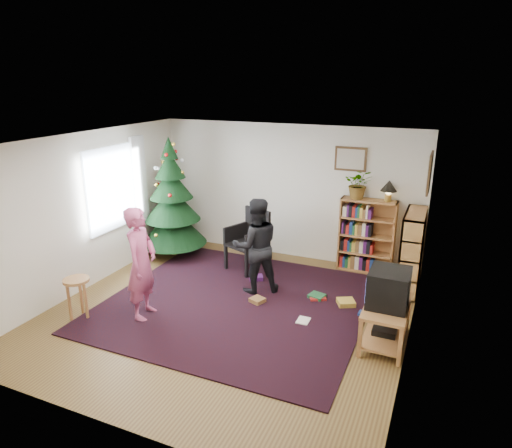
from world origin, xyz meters
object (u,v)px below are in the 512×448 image
at_px(christmas_tree, 172,207).
at_px(person_standing, 141,263).
at_px(tv_stand, 386,320).
at_px(armchair, 250,237).
at_px(picture_back, 351,159).
at_px(picture_right, 430,173).
at_px(potted_plant, 359,184).
at_px(bookshelf_right, 412,251).
at_px(bookshelf_back, 367,235).
at_px(stool, 77,288).
at_px(crt_tv, 389,288).
at_px(table_lamp, 389,187).
at_px(person_by_chair, 256,246).

distance_m(christmas_tree, person_standing, 2.40).
relative_size(tv_stand, armchair, 0.88).
distance_m(picture_back, picture_right, 1.51).
height_order(person_standing, potted_plant, potted_plant).
xyz_separation_m(person_standing, potted_plant, (2.40, 2.90, 0.74)).
bearing_deg(bookshelf_right, bookshelf_back, 58.89).
bearing_deg(stool, crt_tv, 14.40).
bearing_deg(stool, picture_right, 31.92).
bearing_deg(stool, person_standing, 26.26).
height_order(bookshelf_back, tv_stand, bookshelf_back).
bearing_deg(picture_back, armchair, -151.65).
distance_m(christmas_tree, crt_tv, 4.49).
distance_m(bookshelf_right, person_standing, 4.17).
bearing_deg(armchair, table_lamp, 39.08).
bearing_deg(stool, tv_stand, 14.39).
relative_size(bookshelf_right, potted_plant, 2.54).
xyz_separation_m(bookshelf_back, armchair, (-1.93, -0.70, -0.08)).
relative_size(person_by_chair, potted_plant, 3.02).
bearing_deg(potted_plant, picture_right, -27.54).
bearing_deg(person_by_chair, armchair, -93.62).
height_order(christmas_tree, person_by_chair, christmas_tree).
height_order(tv_stand, person_standing, person_standing).
bearing_deg(tv_stand, picture_right, 81.29).
bearing_deg(bookshelf_right, stool, 123.78).
relative_size(tv_stand, crt_tv, 1.78).
bearing_deg(bookshelf_right, table_lamp, 45.93).
relative_size(bookshelf_right, person_standing, 0.80).
height_order(christmas_tree, table_lamp, christmas_tree).
distance_m(picture_right, armchair, 3.17).
bearing_deg(bookshelf_right, potted_plant, 64.25).
distance_m(bookshelf_back, bookshelf_right, 0.93).
height_order(picture_right, christmas_tree, christmas_tree).
height_order(bookshelf_right, crt_tv, bookshelf_right).
relative_size(picture_back, person_standing, 0.34).
bearing_deg(table_lamp, bookshelf_right, -44.07).
bearing_deg(table_lamp, armchair, -162.70).
bearing_deg(picture_back, tv_stand, -65.88).
distance_m(bookshelf_back, person_by_chair, 2.11).
bearing_deg(bookshelf_back, armchair, -160.21).
bearing_deg(crt_tv, picture_right, 81.20).
distance_m(bookshelf_back, stool, 4.77).
relative_size(crt_tv, stool, 0.89).
bearing_deg(christmas_tree, picture_back, 14.76).
bearing_deg(bookshelf_back, potted_plant, 180.00).
relative_size(picture_back, crt_tv, 1.02).
bearing_deg(picture_right, picture_back, 151.31).
bearing_deg(bookshelf_right, person_standing, 125.44).
relative_size(bookshelf_back, stool, 2.16).
relative_size(picture_back, tv_stand, 0.57).
relative_size(bookshelf_right, table_lamp, 3.56).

